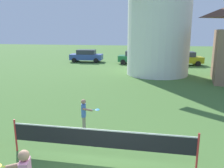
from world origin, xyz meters
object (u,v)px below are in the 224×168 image
(parked_car_blue, at_px, (86,56))
(parked_car_mustard, at_px, (184,58))
(parked_car_green, at_px, (135,57))
(player_far, at_px, (84,113))
(tennis_net, at_px, (100,139))

(parked_car_blue, height_order, parked_car_mustard, same)
(parked_car_green, bearing_deg, player_far, -91.16)
(parked_car_blue, distance_m, parked_car_green, 6.39)
(player_far, bearing_deg, parked_car_green, 88.84)
(player_far, relative_size, parked_car_green, 0.32)
(tennis_net, height_order, player_far, player_far)
(tennis_net, bearing_deg, player_far, 119.24)
(player_far, bearing_deg, tennis_net, -60.76)
(parked_car_blue, bearing_deg, parked_car_mustard, -3.46)
(tennis_net, xyz_separation_m, parked_car_green, (-0.72, 21.52, 0.12))
(parked_car_blue, bearing_deg, parked_car_green, -6.49)
(tennis_net, bearing_deg, parked_car_blue, 107.62)
(parked_car_mustard, bearing_deg, player_far, -107.09)
(tennis_net, bearing_deg, parked_car_mustard, 77.19)
(parked_car_green, distance_m, parked_car_mustard, 5.61)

